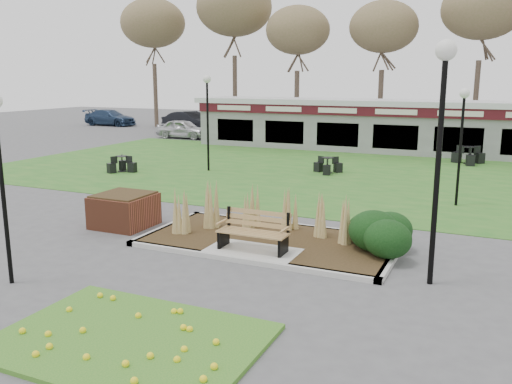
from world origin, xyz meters
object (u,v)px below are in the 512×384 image
at_px(food_pavilion, 400,126).
at_px(lamp_post_mid_right, 462,121).
at_px(lamp_post_far_left, 207,102).
at_px(bistro_set_a, 122,166).
at_px(bistro_set_c, 328,168).
at_px(car_blue, 110,118).
at_px(bistro_set_d, 469,158).
at_px(lamp_post_near_right, 442,110).
at_px(car_black, 191,122).
at_px(brick_planter, 124,210).
at_px(car_silver, 183,129).
at_px(park_bench, 254,231).

xyz_separation_m(food_pavilion, lamp_post_mid_right, (4.00, -12.44, 1.31)).
height_order(lamp_post_far_left, bistro_set_a, lamp_post_far_left).
xyz_separation_m(bistro_set_c, car_blue, (-24.33, 15.30, 0.44)).
xyz_separation_m(lamp_post_mid_right, lamp_post_far_left, (-10.77, 2.58, 0.31)).
bearing_deg(bistro_set_d, car_blue, 161.47).
relative_size(lamp_post_near_right, car_black, 1.01).
distance_m(lamp_post_near_right, bistro_set_d, 17.29).
height_order(brick_planter, bistro_set_c, brick_planter).
relative_size(lamp_post_mid_right, bistro_set_d, 2.46).
relative_size(food_pavilion, car_blue, 5.19).
height_order(brick_planter, bistro_set_d, brick_planter).
bearing_deg(food_pavilion, lamp_post_far_left, -124.48).
height_order(food_pavilion, bistro_set_c, food_pavilion).
distance_m(brick_planter, bistro_set_a, 9.25).
xyz_separation_m(lamp_post_far_left, car_silver, (-8.07, 10.89, -2.45)).
xyz_separation_m(bistro_set_c, car_silver, (-13.18, 9.30, 0.40)).
xyz_separation_m(brick_planter, bistro_set_d, (8.24, 16.00, -0.18)).
relative_size(park_bench, bistro_set_d, 1.09).
relative_size(park_bench, car_black, 0.35).
bearing_deg(brick_planter, bistro_set_a, 128.37).
relative_size(bistro_set_d, car_silver, 0.41).
relative_size(bistro_set_d, car_black, 0.32).
bearing_deg(lamp_post_mid_right, lamp_post_far_left, 166.53).
distance_m(brick_planter, car_black, 26.73).
relative_size(lamp_post_far_left, bistro_set_a, 3.22).
xyz_separation_m(food_pavilion, bistro_set_a, (-10.14, -11.71, -1.22)).
xyz_separation_m(food_pavilion, bistro_set_d, (3.84, -2.96, -1.18)).
bearing_deg(car_black, lamp_post_near_right, -127.18).
bearing_deg(car_blue, bistro_set_d, -108.51).
xyz_separation_m(park_bench, bistro_set_d, (3.84, 16.75, -0.29)).
bearing_deg(brick_planter, lamp_post_far_left, 104.59).
relative_size(brick_planter, car_silver, 0.39).
bearing_deg(lamp_post_mid_right, car_silver, 144.43).
distance_m(lamp_post_mid_right, bistro_set_c, 7.48).
xyz_separation_m(lamp_post_mid_right, bistro_set_a, (-14.14, 0.73, -2.53)).
bearing_deg(bistro_set_a, park_bench, -38.28).
distance_m(food_pavilion, car_black, 17.24).
relative_size(brick_planter, bistro_set_a, 1.14).
height_order(lamp_post_far_left, car_silver, lamp_post_far_left).
bearing_deg(lamp_post_far_left, brick_planter, -75.41).
height_order(lamp_post_mid_right, lamp_post_far_left, lamp_post_far_left).
bearing_deg(bistro_set_d, car_silver, 167.91).
relative_size(food_pavilion, lamp_post_mid_right, 6.44).
relative_size(lamp_post_near_right, bistro_set_d, 3.13).
xyz_separation_m(lamp_post_mid_right, bistro_set_d, (-0.16, 9.47, -2.48)).
distance_m(food_pavilion, bistro_set_a, 15.54).
relative_size(park_bench, bistro_set_a, 1.29).
distance_m(lamp_post_near_right, car_black, 32.36).
xyz_separation_m(park_bench, bistro_set_c, (-1.67, 11.45, -0.34)).
xyz_separation_m(food_pavilion, bistro_set_c, (-1.67, -8.26, -1.23)).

